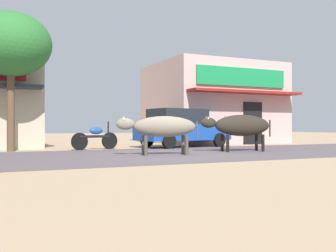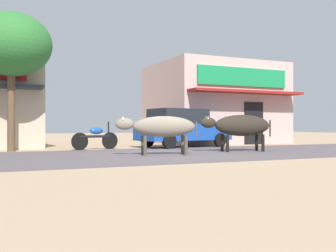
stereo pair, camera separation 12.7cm
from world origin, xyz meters
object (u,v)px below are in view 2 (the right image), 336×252
(parked_hatchback_car, at_px, (182,128))
(parked_motorcycle, at_px, (96,137))
(roadside_tree, at_px, (11,45))
(pedestrian_by_shop, at_px, (223,125))
(cow_near_brown, at_px, (162,127))
(cow_far_dark, at_px, (241,126))

(parked_hatchback_car, distance_m, parked_motorcycle, 3.93)
(roadside_tree, xyz_separation_m, pedestrian_by_shop, (9.70, 1.31, -2.84))
(parked_hatchback_car, xyz_separation_m, cow_near_brown, (-2.78, -4.11, 0.03))
(cow_near_brown, bearing_deg, pedestrian_by_shop, 43.13)
(roadside_tree, relative_size, parked_hatchback_car, 1.14)
(parked_motorcycle, bearing_deg, cow_near_brown, -73.51)
(cow_far_dark, bearing_deg, pedestrian_by_shop, 64.46)
(pedestrian_by_shop, bearing_deg, roadside_tree, -172.28)
(parked_hatchback_car, bearing_deg, parked_motorcycle, -174.93)
(parked_hatchback_car, relative_size, cow_near_brown, 1.69)
(pedestrian_by_shop, bearing_deg, parked_motorcycle, -167.81)
(roadside_tree, distance_m, pedestrian_by_shop, 10.19)
(parked_hatchback_car, bearing_deg, cow_near_brown, -124.14)
(roadside_tree, relative_size, parked_motorcycle, 2.60)
(parked_hatchback_car, height_order, cow_far_dark, parked_hatchback_car)
(parked_hatchback_car, xyz_separation_m, pedestrian_by_shop, (2.77, 1.09, 0.11))
(parked_motorcycle, xyz_separation_m, pedestrian_by_shop, (6.66, 1.44, 0.47))
(cow_near_brown, relative_size, cow_far_dark, 0.95)
(parked_motorcycle, distance_m, pedestrian_by_shop, 6.83)
(pedestrian_by_shop, bearing_deg, cow_near_brown, -136.87)
(roadside_tree, relative_size, cow_far_dark, 1.84)
(parked_hatchback_car, relative_size, pedestrian_by_shop, 2.67)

